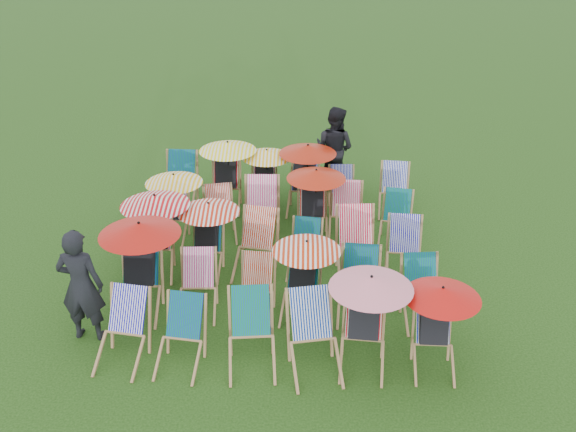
{
  "coord_description": "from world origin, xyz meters",
  "views": [
    {
      "loc": [
        0.33,
        -8.91,
        5.75
      ],
      "look_at": [
        0.1,
        0.33,
        0.9
      ],
      "focal_mm": 40.0,
      "sensor_mm": 36.0,
      "label": 1
    }
  ],
  "objects_px": {
    "deckchair_0": "(122,331)",
    "person_left": "(81,286)",
    "deckchair_5": "(436,327)",
    "person_rear": "(334,149)",
    "deckchair_29": "(394,191)"
  },
  "relations": [
    {
      "from": "person_left",
      "to": "person_rear",
      "type": "xyz_separation_m",
      "value": [
        3.65,
        5.05,
        0.03
      ]
    },
    {
      "from": "deckchair_5",
      "to": "person_rear",
      "type": "bearing_deg",
      "value": 102.97
    },
    {
      "from": "deckchair_5",
      "to": "person_rear",
      "type": "xyz_separation_m",
      "value": [
        -1.11,
        5.55,
        0.26
      ]
    },
    {
      "from": "deckchair_29",
      "to": "person_rear",
      "type": "bearing_deg",
      "value": 142.55
    },
    {
      "from": "deckchair_0",
      "to": "deckchair_29",
      "type": "relative_size",
      "value": 1.05
    },
    {
      "from": "deckchair_0",
      "to": "person_rear",
      "type": "bearing_deg",
      "value": 71.29
    },
    {
      "from": "deckchair_0",
      "to": "deckchair_29",
      "type": "xyz_separation_m",
      "value": [
        4.14,
        4.46,
        -0.01
      ]
    },
    {
      "from": "deckchair_0",
      "to": "deckchair_29",
      "type": "distance_m",
      "value": 6.09
    },
    {
      "from": "deckchair_29",
      "to": "person_left",
      "type": "relative_size",
      "value": 0.53
    },
    {
      "from": "person_rear",
      "to": "deckchair_29",
      "type": "bearing_deg",
      "value": 167.92
    },
    {
      "from": "deckchair_0",
      "to": "person_left",
      "type": "height_order",
      "value": "person_left"
    },
    {
      "from": "deckchair_29",
      "to": "person_left",
      "type": "distance_m",
      "value": 6.23
    },
    {
      "from": "deckchair_29",
      "to": "person_rear",
      "type": "relative_size",
      "value": 0.51
    },
    {
      "from": "person_left",
      "to": "person_rear",
      "type": "distance_m",
      "value": 6.23
    },
    {
      "from": "deckchair_0",
      "to": "deckchair_5",
      "type": "height_order",
      "value": "deckchair_5"
    }
  ]
}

